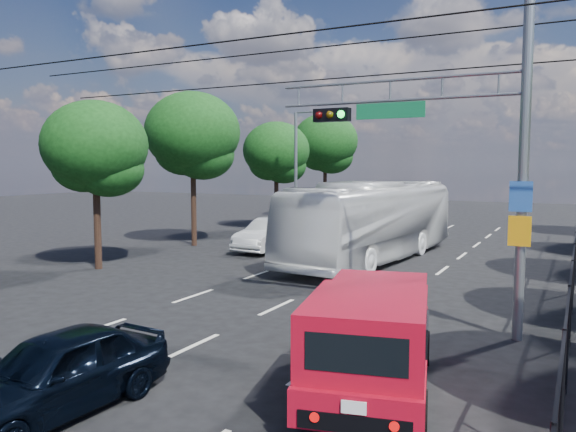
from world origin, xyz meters
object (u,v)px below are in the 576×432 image
Objects in this scene: white_van at (271,235)px; white_bus at (373,221)px; signal_mast at (470,118)px; red_pickup at (373,335)px; navy_hatchback at (56,372)px.

white_bus is at bearing -2.41° from white_van.
signal_mast is 6.21m from red_pickup.
white_van is at bearing 125.71° from red_pickup.
signal_mast is 10.39m from navy_hatchback.
signal_mast is 2.33× the size of navy_hatchback.
red_pickup is at bearing -100.15° from signal_mast.
signal_mast is at bearing 79.85° from red_pickup.
white_bus is 5.35m from white_van.
signal_mast is 11.20m from white_bus.
navy_hatchback is (-4.35, -3.28, -0.36)m from red_pickup.
red_pickup is 1.37× the size of navy_hatchback.
red_pickup is 5.46m from navy_hatchback.
white_van is (-5.63, 17.16, 0.08)m from navy_hatchback.
navy_hatchback is (-5.16, -7.79, -4.55)m from signal_mast.
navy_hatchback is at bearing -142.95° from red_pickup.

